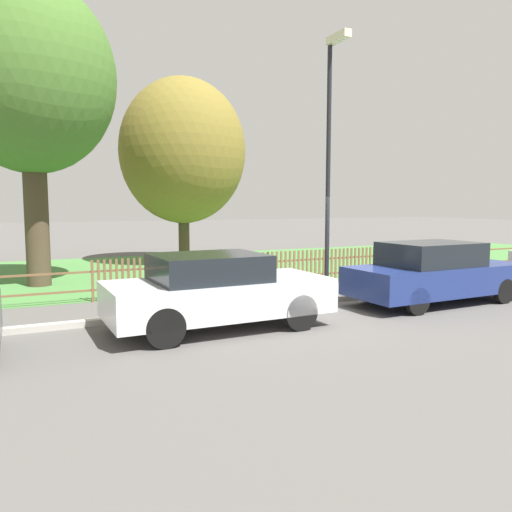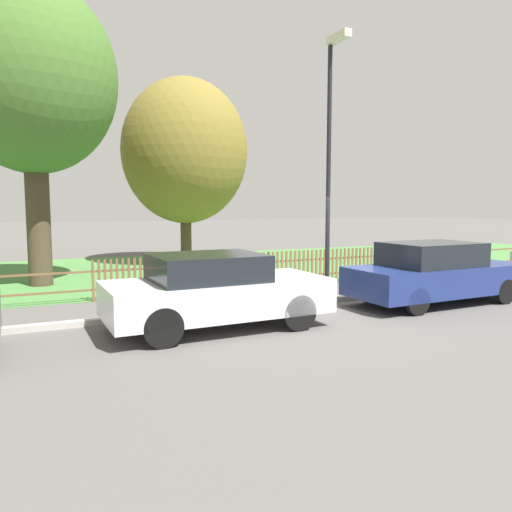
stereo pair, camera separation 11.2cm
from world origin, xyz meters
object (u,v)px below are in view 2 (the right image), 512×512
at_px(parked_car_black_saloon, 215,290).
at_px(street_lamp, 331,139).
at_px(parked_car_navy_estate, 436,273).
at_px(tree_behind_motorcycle, 32,79).
at_px(covered_motorcycle, 220,273).
at_px(tree_mid_park, 185,151).

relative_size(parked_car_black_saloon, street_lamp, 0.66).
height_order(parked_car_navy_estate, tree_behind_motorcycle, tree_behind_motorcycle).
bearing_deg(covered_motorcycle, street_lamp, -8.00).
height_order(covered_motorcycle, tree_behind_motorcycle, tree_behind_motorcycle).
relative_size(parked_car_navy_estate, covered_motorcycle, 2.31).
bearing_deg(street_lamp, parked_car_black_saloon, -154.32).
bearing_deg(street_lamp, covered_motorcycle, 168.31).
relative_size(tree_mid_park, street_lamp, 1.14).
distance_m(parked_car_black_saloon, covered_motorcycle, 2.52).
bearing_deg(parked_car_black_saloon, parked_car_navy_estate, -0.35).
bearing_deg(tree_behind_motorcycle, parked_car_black_saloon, -67.70).
relative_size(tree_behind_motorcycle, street_lamp, 1.34).
relative_size(covered_motorcycle, tree_behind_motorcycle, 0.23).
xyz_separation_m(parked_car_black_saloon, covered_motorcycle, (0.97, 2.32, -0.02)).
distance_m(tree_behind_motorcycle, tree_mid_park, 6.65).
distance_m(parked_car_navy_estate, tree_mid_park, 11.32).
distance_m(covered_motorcycle, tree_mid_park, 9.02).
relative_size(parked_car_navy_estate, tree_behind_motorcycle, 0.53).
bearing_deg(parked_car_black_saloon, tree_mid_park, 74.72).
distance_m(parked_car_navy_estate, covered_motorcycle, 5.06).
xyz_separation_m(parked_car_navy_estate, tree_mid_park, (-2.87, 10.33, 3.64)).
bearing_deg(tree_behind_motorcycle, covered_motorcycle, -49.98).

